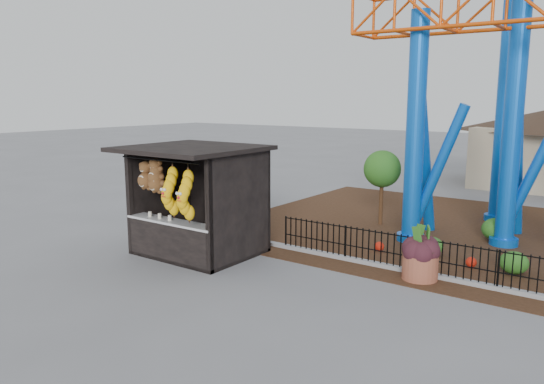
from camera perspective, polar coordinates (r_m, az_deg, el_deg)
The scene contains 9 objects.
ground at distance 12.99m, azimuth -1.69°, elevation -9.96°, with size 120.00×120.00×0.00m, color slate.
mulch_bed at distance 18.53m, azimuth 24.16°, elevation -4.68°, with size 18.00×12.00×0.02m, color #331E11.
curb at distance 13.83m, azimuth 19.78°, elevation -9.04°, with size 18.00×0.18×0.12m, color gray.
prize_booth at distance 15.13m, azimuth -8.66°, elevation -1.13°, with size 3.50×3.40×3.12m.
picket_fence at distance 13.50m, azimuth 23.58°, elevation -7.81°, with size 12.20×0.06×1.00m, color black, non-canonical shape.
terracotta_planter at distance 13.75m, azimuth 15.63°, elevation -7.76°, with size 0.88×0.88×0.65m, color brown.
planter_foliage at distance 13.57m, azimuth 15.76°, elevation -5.17°, with size 0.70×0.70×0.64m, color black.
potted_plant at distance 13.70m, azimuth 15.96°, elevation -7.48°, with size 0.73×0.64×0.82m, color #285619.
landscaping at distance 16.45m, azimuth 26.19°, elevation -5.56°, with size 8.93×4.11×0.71m.
Camera 1 is at (7.46, -9.65, 4.46)m, focal length 35.00 mm.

